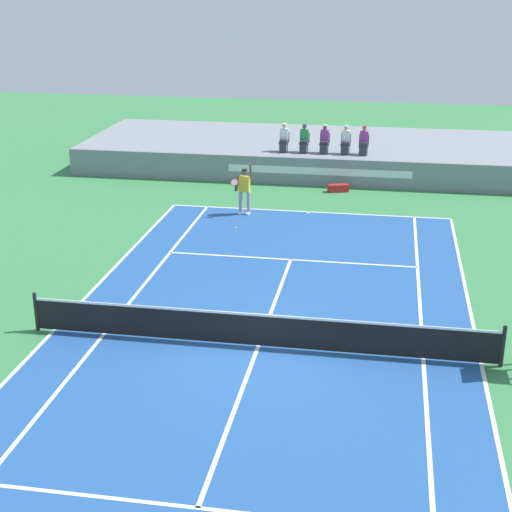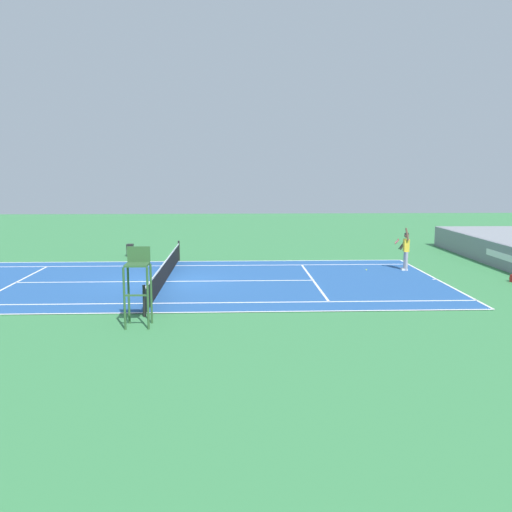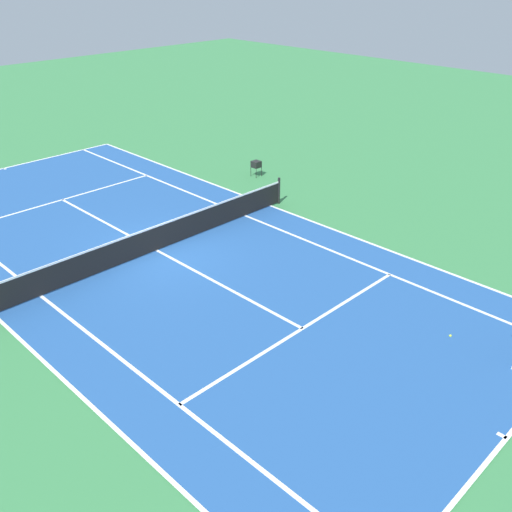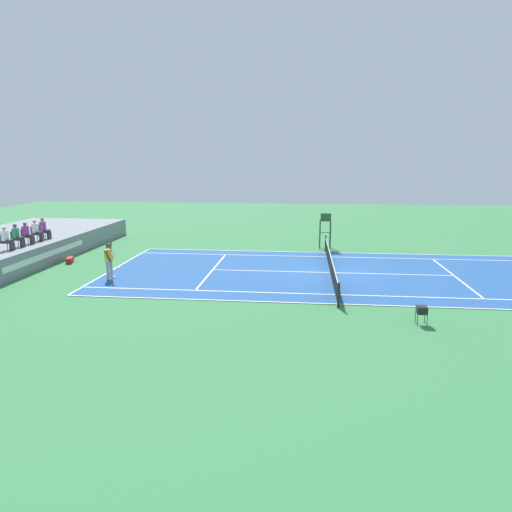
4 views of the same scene
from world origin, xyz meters
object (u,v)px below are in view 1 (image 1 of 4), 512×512
Objects in this scene: spectator_seated_0 at (284,138)px; spectator_seated_3 at (346,140)px; tennis_player at (244,190)px; tennis_ball at (235,228)px; equipment_bag at (338,188)px; spectator_seated_4 at (364,141)px; spectator_seated_2 at (324,140)px; spectator_seated_1 at (304,139)px.

spectator_seated_0 and spectator_seated_3 have the same top height.
spectator_seated_3 is (2.78, 0.00, 0.00)m from spectator_seated_0.
tennis_ball is (0.01, -1.89, -0.96)m from tennis_player.
spectator_seated_0 is 1.33× the size of equipment_bag.
spectator_seated_3 is at bearing 0.00° from spectator_seated_0.
spectator_seated_4 is 7.37m from tennis_player.
spectator_seated_3 and spectator_seated_4 have the same top height.
spectator_seated_3 is 18.60× the size of tennis_ball.
spectator_seated_0 is 1.00× the size of spectator_seated_3.
equipment_bag is (2.66, -1.97, -1.69)m from spectator_seated_0.
tennis_player is at bearing -113.46° from spectator_seated_2.
spectator_seated_4 is (0.81, 0.00, 0.00)m from spectator_seated_3.
spectator_seated_3 reaches higher than tennis_ball.
spectator_seated_2 is (1.84, 0.00, 0.00)m from spectator_seated_0.
spectator_seated_3 reaches higher than tennis_player.
spectator_seated_1 is 6.19m from tennis_player.
spectator_seated_1 and spectator_seated_3 have the same top height.
spectator_seated_4 is at bearing 0.00° from spectator_seated_1.
spectator_seated_2 reaches higher than equipment_bag.
tennis_player is at bearing 90.16° from tennis_ball.
equipment_bag is (3.38, 5.83, 0.13)m from tennis_ball.
spectator_seated_0 is 1.00× the size of spectator_seated_1.
spectator_seated_1 is 18.60× the size of tennis_ball.
spectator_seated_1 is 0.92m from spectator_seated_2.
tennis_player is (-3.51, -5.91, -0.85)m from spectator_seated_3.
spectator_seated_4 is at bearing 53.82° from tennis_player.
spectator_seated_2 is 6.50m from tennis_player.
spectator_seated_1 is at bearing 74.42° from tennis_player.
equipment_bag is (-0.94, -1.97, -1.69)m from spectator_seated_4.
tennis_player reaches higher than tennis_ball.
tennis_ball is (-1.64, -7.80, -1.81)m from spectator_seated_1.
spectator_seated_4 is at bearing 0.00° from spectator_seated_0.
spectator_seated_1 is at bearing 0.00° from spectator_seated_0.
spectator_seated_2 is at bearing 112.57° from equipment_bag.
spectator_seated_4 reaches higher than equipment_bag.
tennis_ball is at bearing -101.90° from spectator_seated_1.
spectator_seated_2 is 0.61× the size of tennis_player.
spectator_seated_2 is at bearing 180.00° from spectator_seated_3.
spectator_seated_0 and spectator_seated_4 have the same top height.
equipment_bag is at bearing -67.43° from spectator_seated_2.
spectator_seated_0 is at bearing 180.00° from spectator_seated_3.
spectator_seated_0 reaches higher than equipment_bag.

